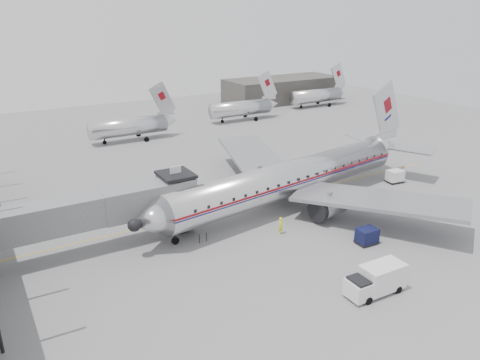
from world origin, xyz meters
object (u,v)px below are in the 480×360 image
object	(u,v)px
airliner	(294,177)
baggage_cart_white	(395,176)
baggage_cart_navy	(367,236)
ramp_worker	(281,226)
service_van	(376,280)

from	to	relation	value
airliner	baggage_cart_white	xyz separation A→B (m)	(16.62, -1.12, -2.49)
airliner	baggage_cart_navy	xyz separation A→B (m)	(0.13, -12.28, -2.53)
baggage_cart_white	ramp_worker	xyz separation A→B (m)	(-22.69, -4.88, 0.02)
service_van	baggage_cart_navy	world-z (taller)	service_van
service_van	baggage_cart_white	size ratio (longest dim) A/B	2.22
baggage_cart_navy	ramp_worker	distance (m)	8.82
baggage_cart_navy	ramp_worker	world-z (taller)	ramp_worker
service_van	ramp_worker	distance (m)	13.13
baggage_cart_white	baggage_cart_navy	bearing A→B (deg)	-138.10
baggage_cart_navy	airliner	bearing A→B (deg)	93.83
service_van	ramp_worker	xyz separation A→B (m)	(-0.31, 13.12, -0.37)
baggage_cart_navy	ramp_worker	xyz separation A→B (m)	(-6.20, 6.27, 0.05)
service_van	ramp_worker	world-z (taller)	service_van
ramp_worker	baggage_cart_navy	bearing A→B (deg)	-66.90
service_van	baggage_cart_navy	distance (m)	9.04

